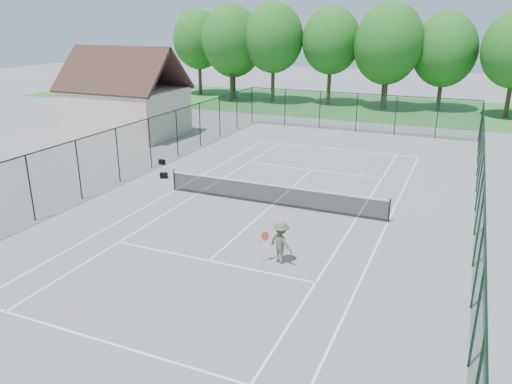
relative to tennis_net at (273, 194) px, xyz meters
The scene contains 10 objects.
ground 0.58m from the tennis_net, ahead, with size 140.00×140.00×0.00m, color gray.
grass_far 30.01m from the tennis_net, 90.00° to the left, with size 80.00×16.00×0.01m, color #32772E.
court_lines 0.57m from the tennis_net, ahead, with size 11.05×23.85×0.01m.
tennis_net is the anchor object (origin of this frame).
fence_enclosure 0.98m from the tennis_net, ahead, with size 18.05×36.05×3.02m.
utility_building 19.04m from the tennis_net, 147.99° to the left, with size 8.60×6.27×6.63m.
tree_line_far 30.48m from the tennis_net, 90.00° to the left, with size 39.40×6.40×9.70m.
sports_bag_a 9.70m from the tennis_net, 156.19° to the left, with size 0.37×0.22×0.30m, color black.
sports_bag_b 7.36m from the tennis_net, 167.87° to the left, with size 0.41×0.25×0.32m, color black.
tennis_player 5.98m from the tennis_net, 65.52° to the right, with size 2.16×0.97×1.59m.
Camera 1 is at (8.18, -20.98, 8.51)m, focal length 35.00 mm.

